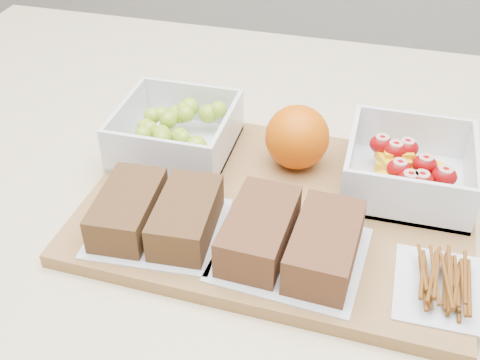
{
  "coord_description": "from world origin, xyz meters",
  "views": [
    {
      "loc": [
        0.12,
        -0.53,
        1.34
      ],
      "look_at": [
        -0.02,
        -0.01,
        0.93
      ],
      "focal_mm": 45.0,
      "sensor_mm": 36.0,
      "label": 1
    }
  ],
  "objects_px": {
    "sandwich_bag_left": "(157,214)",
    "orange": "(297,137)",
    "pretzel_bag": "(441,280)",
    "sandwich_bag_center": "(291,239)",
    "grape_container": "(177,132)",
    "fruit_container": "(408,170)",
    "cutting_board": "(278,209)"
  },
  "relations": [
    {
      "from": "fruit_container",
      "to": "sandwich_bag_left",
      "type": "distance_m",
      "value": 0.29
    },
    {
      "from": "grape_container",
      "to": "sandwich_bag_left",
      "type": "bearing_deg",
      "value": -78.39
    },
    {
      "from": "sandwich_bag_left",
      "to": "pretzel_bag",
      "type": "relative_size",
      "value": 1.43
    },
    {
      "from": "grape_container",
      "to": "orange",
      "type": "distance_m",
      "value": 0.15
    },
    {
      "from": "sandwich_bag_center",
      "to": "pretzel_bag",
      "type": "xyz_separation_m",
      "value": [
        0.14,
        -0.01,
        -0.01
      ]
    },
    {
      "from": "orange",
      "to": "sandwich_bag_center",
      "type": "height_order",
      "value": "orange"
    },
    {
      "from": "sandwich_bag_left",
      "to": "pretzel_bag",
      "type": "xyz_separation_m",
      "value": [
        0.29,
        -0.01,
        -0.01
      ]
    },
    {
      "from": "cutting_board",
      "to": "sandwich_bag_center",
      "type": "bearing_deg",
      "value": -67.51
    },
    {
      "from": "orange",
      "to": "cutting_board",
      "type": "bearing_deg",
      "value": -93.18
    },
    {
      "from": "sandwich_bag_left",
      "to": "orange",
      "type": "bearing_deg",
      "value": 52.27
    },
    {
      "from": "pretzel_bag",
      "to": "fruit_container",
      "type": "bearing_deg",
      "value": 104.21
    },
    {
      "from": "fruit_container",
      "to": "sandwich_bag_left",
      "type": "xyz_separation_m",
      "value": [
        -0.25,
        -0.14,
        -0.0
      ]
    },
    {
      "from": "fruit_container",
      "to": "sandwich_bag_left",
      "type": "height_order",
      "value": "fruit_container"
    },
    {
      "from": "grape_container",
      "to": "orange",
      "type": "height_order",
      "value": "orange"
    },
    {
      "from": "sandwich_bag_left",
      "to": "pretzel_bag",
      "type": "bearing_deg",
      "value": -2.12
    },
    {
      "from": "orange",
      "to": "pretzel_bag",
      "type": "relative_size",
      "value": 0.76
    },
    {
      "from": "grape_container",
      "to": "fruit_container",
      "type": "bearing_deg",
      "value": -1.12
    },
    {
      "from": "cutting_board",
      "to": "grape_container",
      "type": "bearing_deg",
      "value": 155.03
    },
    {
      "from": "cutting_board",
      "to": "fruit_container",
      "type": "distance_m",
      "value": 0.15
    },
    {
      "from": "cutting_board",
      "to": "pretzel_bag",
      "type": "xyz_separation_m",
      "value": [
        0.17,
        -0.08,
        0.02
      ]
    },
    {
      "from": "grape_container",
      "to": "sandwich_bag_left",
      "type": "distance_m",
      "value": 0.15
    },
    {
      "from": "cutting_board",
      "to": "sandwich_bag_left",
      "type": "bearing_deg",
      "value": -145.18
    },
    {
      "from": "grape_container",
      "to": "sandwich_bag_center",
      "type": "height_order",
      "value": "grape_container"
    },
    {
      "from": "grape_container",
      "to": "sandwich_bag_left",
      "type": "xyz_separation_m",
      "value": [
        0.03,
        -0.15,
        -0.0
      ]
    },
    {
      "from": "cutting_board",
      "to": "orange",
      "type": "bearing_deg",
      "value": 88.73
    },
    {
      "from": "sandwich_bag_left",
      "to": "pretzel_bag",
      "type": "distance_m",
      "value": 0.29
    },
    {
      "from": "grape_container",
      "to": "sandwich_bag_center",
      "type": "bearing_deg",
      "value": -40.89
    },
    {
      "from": "sandwich_bag_left",
      "to": "cutting_board",
      "type": "bearing_deg",
      "value": 32.92
    },
    {
      "from": "sandwich_bag_left",
      "to": "sandwich_bag_center",
      "type": "relative_size",
      "value": 0.93
    },
    {
      "from": "sandwich_bag_left",
      "to": "fruit_container",
      "type": "bearing_deg",
      "value": 29.57
    },
    {
      "from": "pretzel_bag",
      "to": "orange",
      "type": "bearing_deg",
      "value": 135.96
    },
    {
      "from": "cutting_board",
      "to": "grape_container",
      "type": "relative_size",
      "value": 3.09
    }
  ]
}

